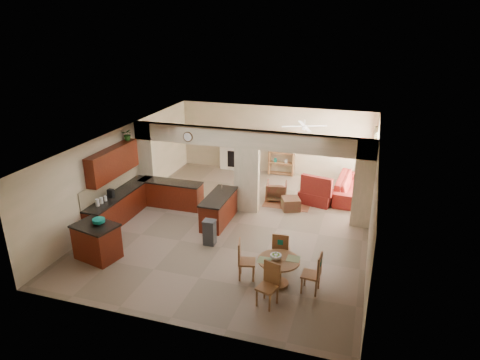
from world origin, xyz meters
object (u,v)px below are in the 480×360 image
(kitchen_island, at_px, (97,241))
(dining_table, at_px, (279,268))
(armchair, at_px, (276,191))
(sofa, at_px, (352,187))

(kitchen_island, xyz_separation_m, dining_table, (4.94, 0.25, -0.03))
(kitchen_island, height_order, armchair, kitchen_island)
(armchair, bearing_deg, sofa, -165.69)
(kitchen_island, bearing_deg, armchair, 67.76)
(kitchen_island, distance_m, dining_table, 4.95)
(dining_table, xyz_separation_m, sofa, (1.35, 6.14, -0.10))
(dining_table, height_order, sofa, sofa)
(kitchen_island, relative_size, dining_table, 1.27)
(sofa, relative_size, armchair, 3.55)
(sofa, distance_m, armchair, 2.77)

